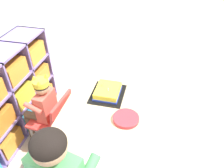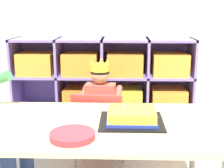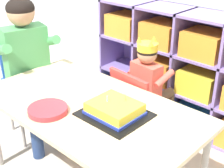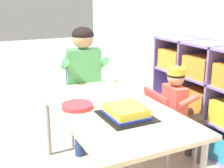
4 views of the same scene
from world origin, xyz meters
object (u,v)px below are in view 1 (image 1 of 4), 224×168
child_with_crown (42,104)px  fork_near_child_seat (138,80)px  activity_table (105,112)px  paper_plate_stack (126,119)px  fork_beside_plate_stack (56,141)px  fork_scattered_mid_table (94,72)px  birthday_cake_on_tray (108,92)px  fork_by_napkin (122,146)px  classroom_chair_blue (54,117)px

child_with_crown → fork_near_child_seat: child_with_crown is taller
activity_table → child_with_crown: 0.60m
fork_near_child_seat → activity_table: bearing=3.1°
activity_table → child_with_crown: (-0.02, 0.60, -0.01)m
paper_plate_stack → fork_near_child_seat: size_ratio=1.83×
fork_near_child_seat → fork_beside_plate_stack: same height
fork_beside_plate_stack → fork_scattered_mid_table: size_ratio=0.84×
fork_near_child_seat → birthday_cake_on_tray: bearing=-11.2°
child_with_crown → fork_beside_plate_stack: 0.54m
fork_by_napkin → fork_near_child_seat: size_ratio=1.03×
fork_beside_plate_stack → fork_scattered_mid_table: (0.95, -0.01, 0.00)m
child_with_crown → fork_scattered_mid_table: (0.54, -0.35, 0.06)m
birthday_cake_on_tray → paper_plate_stack: (-0.29, -0.22, -0.02)m
birthday_cake_on_tray → fork_near_child_seat: size_ratio=2.89×
fork_by_napkin → fork_scattered_mid_table: size_ratio=0.84×
birthday_cake_on_tray → paper_plate_stack: size_ratio=1.58×
paper_plate_stack → fork_scattered_mid_table: bearing=36.6°
fork_by_napkin → fork_near_child_seat: 0.84m
fork_by_napkin → fork_near_child_seat: (0.84, -0.00, 0.00)m
paper_plate_stack → fork_near_child_seat: 0.58m
fork_near_child_seat → fork_beside_plate_stack: (-0.91, 0.49, -0.00)m
fork_beside_plate_stack → birthday_cake_on_tray: bearing=-98.7°
paper_plate_stack → child_with_crown: bearing=84.1°
activity_table → fork_near_child_seat: (0.48, -0.23, 0.05)m
classroom_chair_blue → fork_by_napkin: (-0.34, -0.72, 0.20)m
classroom_chair_blue → fork_scattered_mid_table: size_ratio=4.31×
paper_plate_stack → fork_beside_plate_stack: size_ratio=1.76×
birthday_cake_on_tray → paper_plate_stack: 0.36m
activity_table → fork_beside_plate_stack: (-0.43, 0.26, 0.05)m
activity_table → birthday_cake_on_tray: (0.19, 0.02, 0.08)m
fork_by_napkin → fork_beside_plate_stack: size_ratio=0.99×
activity_table → child_with_crown: size_ratio=1.57×
fork_beside_plate_stack → child_with_crown: bearing=-37.3°
paper_plate_stack → fork_scattered_mid_table: 0.77m
child_with_crown → fork_near_child_seat: 0.97m
fork_by_napkin → fork_beside_plate_stack: (-0.06, 0.48, -0.00)m
birthday_cake_on_tray → fork_by_napkin: birthday_cake_on_tray is taller
birthday_cake_on_tray → fork_beside_plate_stack: 0.66m
paper_plate_stack → fork_beside_plate_stack: bearing=125.1°
child_with_crown → birthday_cake_on_tray: bearing=114.5°
fork_near_child_seat → fork_beside_plate_stack: 1.03m
activity_table → fork_near_child_seat: 0.53m
child_with_crown → fork_beside_plate_stack: size_ratio=6.84×
fork_by_napkin → fork_beside_plate_stack: same height
child_with_crown → fork_by_napkin: child_with_crown is taller
activity_table → paper_plate_stack: (-0.10, -0.21, 0.06)m
birthday_cake_on_tray → fork_by_napkin: 0.60m
classroom_chair_blue → fork_near_child_seat: size_ratio=5.32×
fork_beside_plate_stack → fork_by_napkin: bearing=-159.5°
child_with_crown → paper_plate_stack: bearing=89.7°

